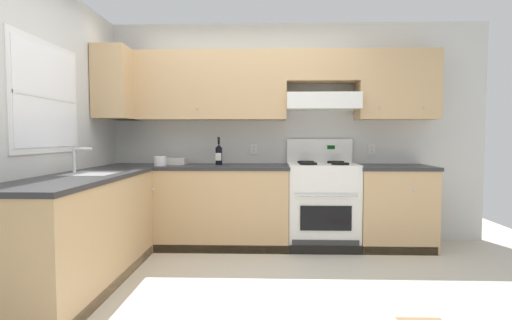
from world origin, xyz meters
TOP-DOWN VIEW (x-y plane):
  - ground_plane at (0.00, 0.00)m, footprint 7.04×7.04m
  - wall_back at (0.40, 1.53)m, footprint 4.68×0.57m
  - wall_left at (-1.59, 0.23)m, footprint 0.47×4.00m
  - counter_back_run at (0.09, 1.24)m, footprint 3.60×0.65m
  - counter_left_run at (-1.24, -0.00)m, footprint 0.63×1.91m
  - stove at (0.87, 1.25)m, footprint 0.76×0.62m
  - wine_bottle at (-0.28, 1.32)m, footprint 0.08×0.08m
  - bowl at (-0.84, 1.35)m, footprint 0.34×0.23m
  - paper_towel_roll at (-0.91, 1.15)m, footprint 0.13×0.13m

SIDE VIEW (x-z plane):
  - ground_plane at x=0.00m, z-range 0.00..0.00m
  - counter_back_run at x=0.09m, z-range 0.00..0.91m
  - counter_left_run at x=-1.24m, z-range -0.11..1.03m
  - stove at x=0.87m, z-range -0.12..1.08m
  - bowl at x=-0.84m, z-range 0.90..0.97m
  - paper_towel_roll at x=-0.91m, z-range 0.91..1.01m
  - wine_bottle at x=-0.28m, z-range 0.88..1.19m
  - wall_left at x=-1.59m, z-range 0.07..2.62m
  - wall_back at x=0.40m, z-range 0.20..2.75m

